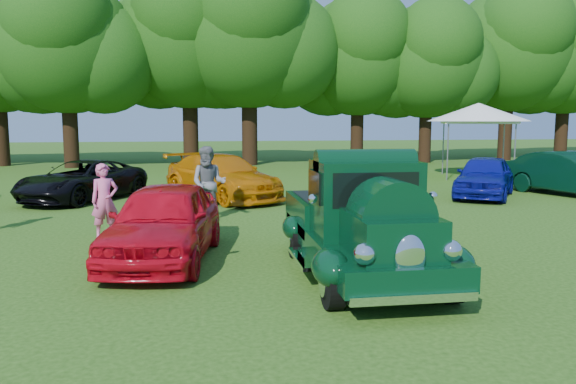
{
  "coord_description": "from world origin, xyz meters",
  "views": [
    {
      "loc": [
        -1.01,
        -9.64,
        2.63
      ],
      "look_at": [
        0.83,
        2.04,
        1.1
      ],
      "focal_mm": 35.0,
      "sensor_mm": 36.0,
      "label": 1
    }
  ],
  "objects": [
    {
      "name": "red_convertible",
      "position": [
        -1.7,
        0.93,
        0.74
      ],
      "size": [
        2.4,
        4.54,
        1.47
      ],
      "primitive_type": "imported",
      "rotation": [
        0.0,
        0.0,
        -0.16
      ],
      "color": "red",
      "rests_on": "ground"
    },
    {
      "name": "hero_pickup",
      "position": [
        1.66,
        -0.57,
        0.85
      ],
      "size": [
        2.34,
        5.03,
        1.96
      ],
      "color": "black",
      "rests_on": "ground"
    },
    {
      "name": "ground",
      "position": [
        0.0,
        0.0,
        0.0
      ],
      "size": [
        120.0,
        120.0,
        0.0
      ],
      "primitive_type": "plane",
      "color": "#234810",
      "rests_on": "ground"
    },
    {
      "name": "back_car_green",
      "position": [
        11.77,
        8.07,
        0.76
      ],
      "size": [
        3.1,
        4.86,
        1.51
      ],
      "primitive_type": "imported",
      "rotation": [
        0.0,
        0.0,
        0.36
      ],
      "color": "black",
      "rests_on": "ground"
    },
    {
      "name": "spectator_pink",
      "position": [
        -3.13,
        3.2,
        0.83
      ],
      "size": [
        0.72,
        0.62,
        1.67
      ],
      "primitive_type": "imported",
      "rotation": [
        0.0,
        0.0,
        0.45
      ],
      "color": "#E35D96",
      "rests_on": "ground"
    },
    {
      "name": "canopy_tent",
      "position": [
        11.44,
        14.25,
        2.93
      ],
      "size": [
        5.78,
        5.78,
        3.38
      ],
      "rotation": [
        0.0,
        0.0,
        -0.35
      ],
      "color": "white",
      "rests_on": "ground"
    },
    {
      "name": "back_car_black",
      "position": [
        -4.84,
        9.38,
        0.65
      ],
      "size": [
        4.18,
        5.16,
        1.31
      ],
      "primitive_type": "imported",
      "rotation": [
        0.0,
        0.0,
        -0.51
      ],
      "color": "black",
      "rests_on": "ground"
    },
    {
      "name": "spectator_grey",
      "position": [
        -0.8,
        5.09,
        0.97
      ],
      "size": [
        1.1,
        0.95,
        1.94
      ],
      "primitive_type": "imported",
      "rotation": [
        0.0,
        0.0,
        -0.25
      ],
      "color": "slate",
      "rests_on": "ground"
    },
    {
      "name": "back_car_blue",
      "position": [
        8.57,
        8.1,
        0.71
      ],
      "size": [
        3.76,
        4.4,
        1.42
      ],
      "primitive_type": "imported",
      "rotation": [
        0.0,
        0.0,
        -0.6
      ],
      "color": "#0C1084",
      "rests_on": "ground"
    },
    {
      "name": "tree_line",
      "position": [
        1.14,
        23.91,
        6.84
      ],
      "size": [
        62.69,
        10.47,
        11.58
      ],
      "color": "black",
      "rests_on": "ground"
    },
    {
      "name": "back_car_orange",
      "position": [
        -0.3,
        9.01,
        0.74
      ],
      "size": [
        4.35,
        5.46,
        1.48
      ],
      "primitive_type": "imported",
      "rotation": [
        0.0,
        0.0,
        0.52
      ],
      "color": "#BA6506",
      "rests_on": "ground"
    }
  ]
}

